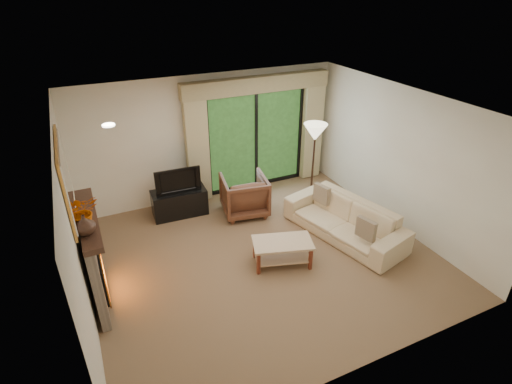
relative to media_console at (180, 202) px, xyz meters
name	(u,v)px	position (x,y,z in m)	size (l,w,h in m)	color
floor	(263,256)	(0.91, -1.95, -0.26)	(5.50, 5.50, 0.00)	#806144
ceiling	(265,107)	(0.91, -1.95, 2.34)	(5.50, 5.50, 0.00)	white
wall_back	(211,138)	(0.91, 0.55, 1.04)	(5.00, 5.00, 0.00)	#F2E5D0
wall_front	(368,289)	(0.91, -4.45, 1.04)	(5.00, 5.00, 0.00)	#F2E5D0
wall_left	(75,231)	(-1.84, -1.95, 1.04)	(5.00, 5.00, 0.00)	#F2E5D0
wall_right	(400,159)	(3.66, -1.95, 1.04)	(5.00, 5.00, 0.00)	#F2E5D0
fireplace	(92,257)	(-1.72, -1.75, 0.42)	(0.24, 1.70, 1.37)	#75685D
mirror	(66,179)	(-1.80, -1.75, 1.69)	(0.07, 1.45, 1.02)	#C9883A
sliding_door	(256,140)	(1.91, 0.50, 0.84)	(2.26, 0.10, 2.16)	black
curtain_left	(197,147)	(0.56, 0.39, 0.94)	(0.45, 0.18, 2.35)	tan
curtain_right	(312,128)	(3.26, 0.39, 0.94)	(0.45, 0.18, 2.35)	tan
cornice	(258,84)	(1.91, 0.41, 2.06)	(3.20, 0.24, 0.32)	tan
media_console	(180,202)	(0.00, 0.00, 0.00)	(1.06, 0.48, 0.53)	black
tv	(177,179)	(0.00, 0.00, 0.52)	(0.88, 0.11, 0.51)	black
armchair	(244,195)	(1.20, -0.49, 0.14)	(0.86, 0.88, 0.80)	brown
sofa	(344,220)	(2.52, -2.01, 0.07)	(2.29, 0.90, 0.67)	beige
pillow_near	(366,229)	(2.44, -2.67, 0.29)	(0.09, 0.36, 0.36)	#4F4224
pillow_far	(322,194)	(2.44, -1.35, 0.29)	(0.09, 0.36, 0.36)	#4F4224
coffee_table	(282,252)	(1.11, -2.25, -0.05)	(0.96, 0.53, 0.43)	tan
floor_lamp	(313,165)	(2.62, -0.71, 0.60)	(0.47, 0.47, 1.74)	beige
vase	(85,225)	(-1.70, -2.20, 1.24)	(0.26, 0.26, 0.27)	#3B251B
branches	(82,212)	(-1.70, -2.01, 1.33)	(0.40, 0.34, 0.44)	#D05A07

